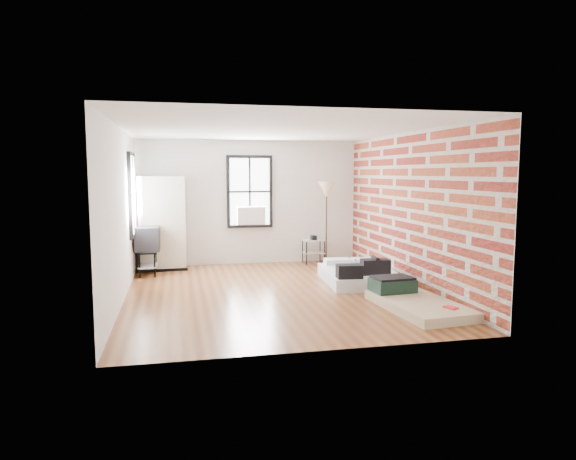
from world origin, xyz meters
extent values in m
plane|color=brown|center=(0.00, 0.00, 0.00)|extent=(6.00, 6.00, 0.00)
cube|color=silver|center=(0.00, 3.00, 1.40)|extent=(5.00, 0.01, 2.80)
cube|color=silver|center=(0.00, -3.00, 1.40)|extent=(5.00, 0.01, 2.80)
cube|color=silver|center=(-2.50, 0.00, 1.40)|extent=(0.01, 6.00, 2.80)
cube|color=brown|center=(2.50, 0.00, 1.40)|extent=(0.02, 6.00, 2.80)
cube|color=white|center=(0.00, 0.00, 2.80)|extent=(5.00, 6.00, 0.01)
cube|color=white|center=(0.00, 2.95, 1.65)|extent=(0.90, 0.02, 1.50)
cube|color=black|center=(-0.48, 2.97, 1.65)|extent=(0.07, 0.08, 1.64)
cube|color=black|center=(0.48, 2.97, 1.65)|extent=(0.07, 0.08, 1.64)
cube|color=black|center=(0.00, 2.97, 2.44)|extent=(0.90, 0.08, 0.07)
cube|color=black|center=(0.00, 2.97, 0.86)|extent=(0.90, 0.08, 0.07)
cube|color=black|center=(0.00, 2.94, 1.65)|extent=(0.04, 0.02, 1.50)
cube|color=black|center=(0.00, 2.94, 1.65)|extent=(0.90, 0.02, 0.04)
cube|color=white|center=(0.00, 2.83, 1.12)|extent=(0.62, 0.30, 0.40)
cube|color=white|center=(-2.45, 1.80, 1.65)|extent=(0.02, 0.90, 1.50)
cube|color=black|center=(-2.47, 1.32, 1.65)|extent=(0.08, 0.07, 1.64)
cube|color=black|center=(-2.47, 2.29, 1.65)|extent=(0.08, 0.07, 1.64)
cube|color=black|center=(-2.47, 1.80, 2.44)|extent=(0.08, 0.90, 0.07)
cube|color=black|center=(-2.47, 1.80, 0.86)|extent=(0.08, 0.90, 0.07)
cube|color=black|center=(-2.44, 1.80, 1.65)|extent=(0.02, 0.04, 1.50)
cube|color=black|center=(-2.44, 1.80, 1.65)|extent=(0.02, 0.90, 0.04)
cube|color=white|center=(1.75, 0.51, 0.11)|extent=(1.43, 1.85, 0.23)
cube|color=white|center=(1.53, 1.22, 0.29)|extent=(0.53, 0.36, 0.11)
cube|color=white|center=(2.08, 1.18, 0.29)|extent=(0.53, 0.36, 0.11)
cube|color=black|center=(1.90, 0.09, 0.37)|extent=(0.53, 0.34, 0.28)
cylinder|color=black|center=(1.90, 0.09, 0.53)|extent=(0.10, 0.33, 0.07)
cube|color=black|center=(1.32, -0.14, 0.35)|extent=(0.46, 0.31, 0.24)
cylinder|color=silver|center=(1.65, 0.48, 0.33)|extent=(0.06, 0.06, 0.20)
cylinder|color=#185EA9|center=(1.65, 0.48, 0.45)|extent=(0.03, 0.03, 0.03)
cube|color=#C1B28B|center=(1.95, -1.58, 0.07)|extent=(1.11, 1.89, 0.14)
cube|color=#142D25|center=(1.80, -0.92, 0.25)|extent=(0.71, 0.53, 0.21)
cube|color=black|center=(1.80, -0.92, 0.37)|extent=(0.66, 0.49, 0.04)
cube|color=red|center=(2.18, -2.08, 0.15)|extent=(0.19, 0.22, 0.02)
cube|color=black|center=(-1.94, 2.65, 0.03)|extent=(1.03, 0.62, 0.06)
cube|color=beige|center=(-1.94, 2.65, 1.03)|extent=(0.99, 0.57, 1.94)
cylinder|color=black|center=(1.23, 2.55, 0.27)|extent=(0.02, 0.02, 0.53)
cylinder|color=black|center=(1.66, 2.56, 0.27)|extent=(0.02, 0.02, 0.53)
cylinder|color=black|center=(1.22, 2.88, 0.27)|extent=(0.02, 0.02, 0.53)
cylinder|color=black|center=(1.65, 2.89, 0.27)|extent=(0.02, 0.02, 0.53)
cube|color=silver|center=(1.44, 2.72, 0.53)|extent=(0.50, 0.40, 0.02)
cube|color=silver|center=(1.44, 2.72, 0.24)|extent=(0.48, 0.38, 0.02)
cube|color=black|center=(1.44, 2.72, 0.59)|extent=(0.12, 0.18, 0.10)
cylinder|color=black|center=(1.72, 2.65, 0.01)|extent=(0.27, 0.27, 0.03)
cylinder|color=black|center=(1.72, 2.65, 0.84)|extent=(0.03, 0.03, 1.62)
cone|color=tan|center=(1.72, 2.65, 1.70)|extent=(0.40, 0.40, 0.36)
cylinder|color=black|center=(-2.37, 1.81, 0.24)|extent=(0.03, 0.03, 0.49)
cylinder|color=black|center=(-2.08, 1.80, 0.24)|extent=(0.03, 0.03, 0.49)
cylinder|color=black|center=(-2.36, 2.39, 0.24)|extent=(0.03, 0.03, 0.49)
cylinder|color=black|center=(-2.07, 2.39, 0.24)|extent=(0.03, 0.03, 0.49)
cube|color=black|center=(-2.22, 2.10, 0.49)|extent=(0.39, 0.70, 0.03)
cube|color=silver|center=(-2.22, 2.10, 0.19)|extent=(0.37, 0.68, 0.02)
cube|color=black|center=(-2.22, 2.10, 0.74)|extent=(0.49, 0.57, 0.49)
cube|color=black|center=(-1.98, 2.09, 0.74)|extent=(0.02, 0.47, 0.39)
camera|label=1|loc=(-1.61, -8.59, 2.07)|focal=32.00mm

